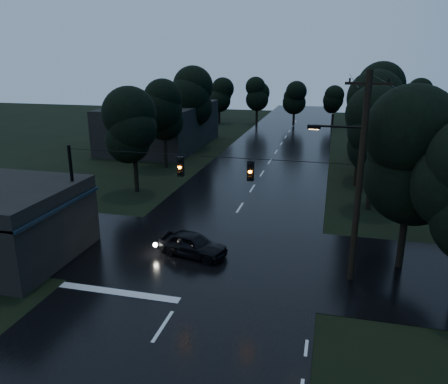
% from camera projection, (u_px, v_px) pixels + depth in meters
% --- Properties ---
extents(main_road, '(12.00, 120.00, 0.02)m').
position_uv_depth(main_road, '(262.00, 174.00, 40.91)').
color(main_road, black).
rests_on(main_road, ground).
extents(cross_street, '(60.00, 9.00, 0.02)m').
position_uv_depth(cross_street, '(210.00, 254.00, 24.24)').
color(cross_street, black).
rests_on(cross_street, ground).
extents(building_far_right, '(10.00, 14.00, 4.40)m').
position_uv_depth(building_far_right, '(418.00, 150.00, 40.72)').
color(building_far_right, black).
rests_on(building_far_right, ground).
extents(building_far_left, '(10.00, 16.00, 5.00)m').
position_uv_depth(building_far_left, '(161.00, 126.00, 52.67)').
color(building_far_left, black).
rests_on(building_far_left, ground).
extents(utility_pole_main, '(3.50, 0.30, 10.00)m').
position_uv_depth(utility_pole_main, '(358.00, 176.00, 20.03)').
color(utility_pole_main, black).
rests_on(utility_pole_main, ground).
extents(utility_pole_far, '(2.00, 0.30, 7.50)m').
position_uv_depth(utility_pole_far, '(359.00, 141.00, 35.98)').
color(utility_pole_far, black).
rests_on(utility_pole_far, ground).
extents(anchor_pole_left, '(0.18, 0.18, 6.00)m').
position_uv_depth(anchor_pole_left, '(74.00, 198.00, 24.15)').
color(anchor_pole_left, black).
rests_on(anchor_pole_left, ground).
extents(span_signals, '(15.00, 0.37, 1.12)m').
position_uv_depth(span_signals, '(214.00, 168.00, 21.61)').
color(span_signals, black).
rests_on(span_signals, ground).
extents(tree_corner_near, '(4.48, 4.48, 9.44)m').
position_uv_depth(tree_corner_near, '(413.00, 154.00, 21.07)').
color(tree_corner_near, black).
rests_on(tree_corner_near, ground).
extents(tree_left_a, '(3.92, 3.92, 8.26)m').
position_uv_depth(tree_left_a, '(133.00, 127.00, 34.02)').
color(tree_left_a, black).
rests_on(tree_left_a, ground).
extents(tree_left_b, '(4.20, 4.20, 8.85)m').
position_uv_depth(tree_left_b, '(164.00, 110.00, 41.46)').
color(tree_left_b, black).
rests_on(tree_left_b, ground).
extents(tree_left_c, '(4.48, 4.48, 9.44)m').
position_uv_depth(tree_left_c, '(191.00, 97.00, 50.75)').
color(tree_left_c, black).
rests_on(tree_left_c, ground).
extents(tree_right_a, '(4.20, 4.20, 8.85)m').
position_uv_depth(tree_right_a, '(376.00, 132.00, 29.75)').
color(tree_right_a, black).
rests_on(tree_right_a, ground).
extents(tree_right_b, '(4.48, 4.48, 9.44)m').
position_uv_depth(tree_right_b, '(376.00, 112.00, 36.91)').
color(tree_right_b, black).
rests_on(tree_right_b, ground).
extents(tree_right_c, '(4.76, 4.76, 10.03)m').
position_uv_depth(tree_right_c, '(375.00, 98.00, 45.92)').
color(tree_right_c, black).
rests_on(tree_right_c, ground).
extents(car, '(4.15, 2.34, 1.33)m').
position_uv_depth(car, '(192.00, 244.00, 23.95)').
color(car, black).
rests_on(car, ground).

